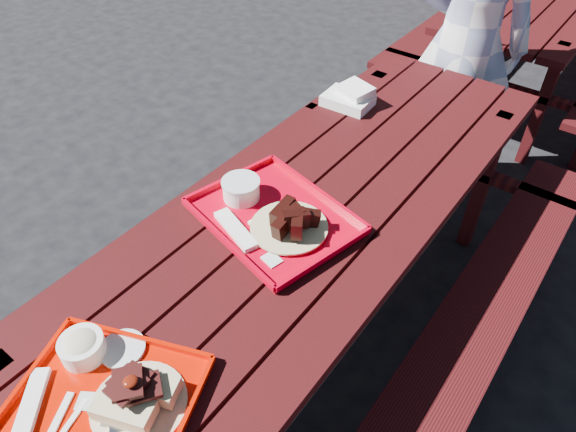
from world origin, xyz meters
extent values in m
plane|color=black|center=(0.00, 0.00, 0.00)|extent=(60.00, 60.00, 0.00)
cube|color=#3C0B0B|center=(-0.30, 0.00, 0.73)|extent=(0.14, 2.40, 0.04)
cube|color=#3C0B0B|center=(-0.15, 0.00, 0.73)|extent=(0.14, 2.40, 0.04)
cube|color=#3C0B0B|center=(0.00, 0.00, 0.73)|extent=(0.14, 2.40, 0.04)
cube|color=#3C0B0B|center=(0.15, 0.00, 0.73)|extent=(0.14, 2.40, 0.04)
cube|color=#3C0B0B|center=(0.30, 0.00, 0.73)|extent=(0.14, 2.40, 0.04)
cube|color=#3C0B0B|center=(-0.58, 0.00, 0.43)|extent=(0.25, 2.40, 0.04)
cube|color=#3C0B0B|center=(-0.58, -0.84, 0.21)|extent=(0.06, 0.06, 0.42)
cube|color=#3C0B0B|center=(-0.58, 0.84, 0.21)|extent=(0.06, 0.06, 0.42)
cube|color=#3C0B0B|center=(0.58, 0.00, 0.43)|extent=(0.25, 2.40, 0.04)
cube|color=#3C0B0B|center=(0.58, 0.84, 0.21)|extent=(0.06, 0.06, 0.42)
cube|color=#3C0B0B|center=(-0.30, -0.96, 0.38)|extent=(0.06, 0.06, 0.75)
cube|color=#3C0B0B|center=(-0.30, 0.96, 0.38)|extent=(0.06, 0.06, 0.75)
cube|color=#3C0B0B|center=(0.30, 0.96, 0.38)|extent=(0.06, 0.06, 0.75)
cube|color=#3C0B0B|center=(0.00, 0.96, 0.43)|extent=(1.40, 0.06, 0.04)
cube|color=#3C0B0B|center=(-0.58, 2.80, 0.43)|extent=(0.25, 2.40, 0.04)
cube|color=#3C0B0B|center=(-0.58, 1.96, 0.21)|extent=(0.06, 0.06, 0.42)
cube|color=#3C0B0B|center=(-0.58, 3.64, 0.21)|extent=(0.06, 0.06, 0.42)
cube|color=#3C0B0B|center=(-0.30, 1.84, 0.38)|extent=(0.06, 0.06, 0.75)
cube|color=#3C0B0B|center=(0.30, 1.84, 0.38)|extent=(0.06, 0.06, 0.75)
cube|color=#3C0B0B|center=(0.00, 1.84, 0.43)|extent=(1.40, 0.06, 0.04)
cube|color=red|center=(0.00, -0.85, 0.76)|extent=(0.49, 0.44, 0.01)
cube|color=red|center=(-0.06, -0.70, 0.77)|extent=(0.38, 0.16, 0.02)
cube|color=red|center=(0.19, -0.78, 0.77)|extent=(0.12, 0.30, 0.02)
cube|color=red|center=(-0.19, -0.92, 0.77)|extent=(0.12, 0.30, 0.02)
cylinder|color=beige|center=(0.08, -0.82, 0.76)|extent=(0.22, 0.22, 0.01)
cube|color=beige|center=(0.08, -0.86, 0.79)|extent=(0.15, 0.11, 0.04)
cube|color=beige|center=(0.08, -0.78, 0.79)|extent=(0.15, 0.11, 0.04)
ellipsoid|color=#571308|center=(0.08, -0.82, 0.88)|extent=(0.03, 0.03, 0.01)
cylinder|color=white|center=(-0.13, -0.81, 0.79)|extent=(0.11, 0.11, 0.06)
ellipsoid|color=beige|center=(-0.13, -0.81, 0.81)|extent=(0.09, 0.09, 0.04)
cylinder|color=silver|center=(-0.07, -0.75, 0.77)|extent=(0.11, 0.11, 0.01)
cube|color=white|center=(-0.12, -0.98, 0.77)|extent=(0.15, 0.17, 0.01)
cube|color=white|center=(-0.04, -0.96, 0.76)|extent=(0.09, 0.14, 0.01)
cube|color=white|center=(-0.01, -0.96, 0.76)|extent=(0.06, 0.15, 0.00)
cube|color=silver|center=(-0.03, -0.89, 0.76)|extent=(0.06, 0.06, 0.00)
cube|color=red|center=(-0.07, -0.13, 0.76)|extent=(0.56, 0.48, 0.01)
cube|color=red|center=(-0.03, 0.05, 0.77)|extent=(0.48, 0.13, 0.02)
cube|color=red|center=(-0.12, -0.32, 0.77)|extent=(0.48, 0.13, 0.02)
cube|color=red|center=(0.17, -0.19, 0.77)|extent=(0.10, 0.37, 0.02)
cube|color=red|center=(-0.31, -0.08, 0.77)|extent=(0.10, 0.37, 0.02)
cube|color=white|center=(-0.02, -0.14, 0.77)|extent=(0.20, 0.20, 0.01)
cylinder|color=#CABB85|center=(0.00, -0.15, 0.78)|extent=(0.24, 0.24, 0.01)
cylinder|color=silver|center=(-0.22, -0.12, 0.79)|extent=(0.12, 0.12, 0.06)
cylinder|color=silver|center=(-0.22, -0.12, 0.83)|extent=(0.13, 0.13, 0.01)
cube|color=silver|center=(-0.12, -0.26, 0.77)|extent=(0.21, 0.11, 0.02)
cube|color=white|center=(0.04, -0.28, 0.77)|extent=(0.06, 0.06, 0.00)
cube|color=white|center=(-0.27, 0.63, 0.77)|extent=(0.21, 0.16, 0.05)
cube|color=white|center=(-0.25, 0.66, 0.81)|extent=(0.16, 0.14, 0.04)
imported|color=#9CABD2|center=(-0.05, 1.35, 0.82)|extent=(0.68, 0.53, 1.63)
camera|label=1|loc=(0.70, -1.08, 1.88)|focal=32.00mm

